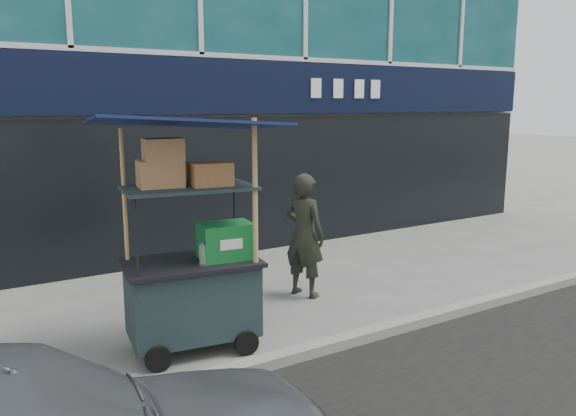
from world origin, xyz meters
TOP-DOWN VIEW (x-y plane):
  - ground at (0.00, 0.00)m, footprint 80.00×80.00m
  - curb at (0.00, -0.20)m, footprint 80.00×0.18m
  - vendor_cart at (-1.55, 0.63)m, footprint 2.03×1.56m
  - vendor_man at (0.40, 1.44)m, footprint 0.61×0.73m

SIDE VIEW (x-z plane):
  - ground at x=0.00m, z-range 0.00..0.00m
  - curb at x=0.00m, z-range 0.00..0.12m
  - vendor_man at x=0.40m, z-range 0.00..1.71m
  - vendor_cart at x=-1.55m, z-range -0.38..2.16m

